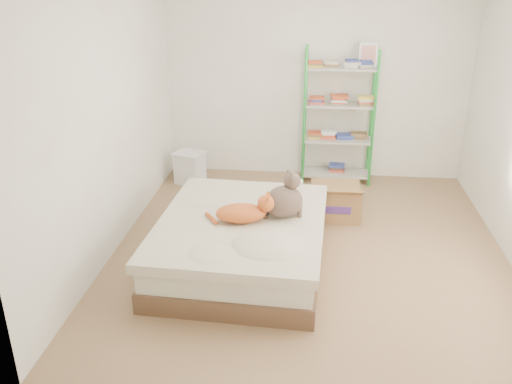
# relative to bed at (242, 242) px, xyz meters

# --- Properties ---
(room) EXTENTS (3.81, 4.21, 2.61)m
(room) POSITION_rel_bed_xyz_m (0.62, 0.38, 1.06)
(room) COLOR #8D7552
(room) RESTS_ON ground
(bed) EXTENTS (1.57, 1.92, 0.47)m
(bed) POSITION_rel_bed_xyz_m (0.00, 0.00, 0.00)
(bed) COLOR brown
(bed) RESTS_ON ground
(orange_cat) EXTENTS (0.57, 0.36, 0.21)m
(orange_cat) POSITION_rel_bed_xyz_m (0.00, -0.05, 0.34)
(orange_cat) COLOR orange
(orange_cat) RESTS_ON bed
(grey_cat) EXTENTS (0.47, 0.44, 0.43)m
(grey_cat) POSITION_rel_bed_xyz_m (0.38, 0.10, 0.45)
(grey_cat) COLOR brown
(grey_cat) RESTS_ON bed
(shelf_unit) EXTENTS (0.88, 0.36, 1.74)m
(shelf_unit) POSITION_rel_bed_xyz_m (0.93, 2.26, 0.66)
(shelf_unit) COLOR green
(shelf_unit) RESTS_ON ground
(cardboard_box) EXTENTS (0.55, 0.52, 0.43)m
(cardboard_box) POSITION_rel_bed_xyz_m (0.89, 1.14, -0.05)
(cardboard_box) COLOR #9A6C3D
(cardboard_box) RESTS_ON ground
(white_bin) EXTENTS (0.43, 0.41, 0.41)m
(white_bin) POSITION_rel_bed_xyz_m (-0.93, 1.97, -0.03)
(white_bin) COLOR white
(white_bin) RESTS_ON ground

